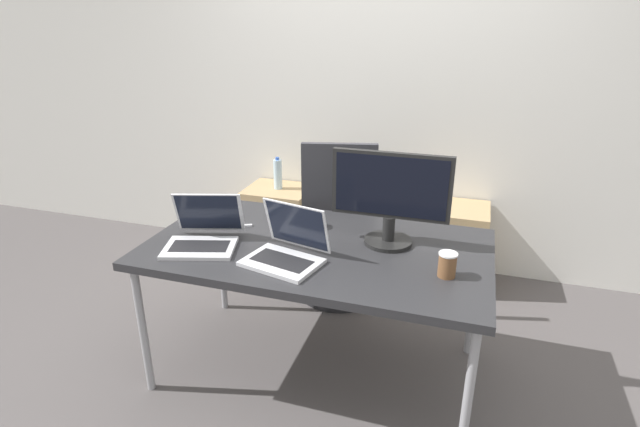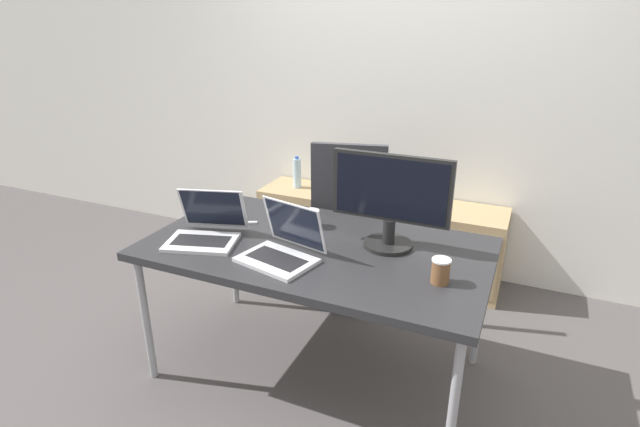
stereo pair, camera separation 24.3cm
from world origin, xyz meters
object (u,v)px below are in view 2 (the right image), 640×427
cabinet_left (298,222)px  coffee_cup_white (311,218)px  office_chair (351,240)px  laptop_right (283,248)px  water_bottle (297,173)px  monitor (391,199)px  coffee_cup_brown (441,271)px  cabinet_right (467,251)px  mouse (315,239)px  laptop_left (206,230)px

cabinet_left → coffee_cup_white: 1.27m
office_chair → laptop_right: 1.01m
office_chair → water_bottle: size_ratio=4.60×
office_chair → laptop_right: size_ratio=2.92×
cabinet_left → laptop_right: laptop_right is taller
monitor → coffee_cup_brown: (0.30, -0.26, -0.19)m
cabinet_left → water_bottle: 0.40m
cabinet_right → coffee_cup_brown: 1.43m
mouse → laptop_right: bearing=-106.6°
coffee_cup_white → coffee_cup_brown: 0.81m
cabinet_right → monitor: (-0.26, -1.08, 0.70)m
monitor → mouse: 0.43m
office_chair → laptop_left: (-0.44, -0.92, 0.36)m
laptop_right → mouse: size_ratio=6.52×
monitor → laptop_left: bearing=-160.9°
mouse → coffee_cup_brown: size_ratio=0.53×
coffee_cup_white → mouse: bearing=-59.9°
mouse → water_bottle: bearing=120.1°
monitor → mouse: (-0.35, -0.10, -0.23)m
laptop_right → monitor: 0.55m
cabinet_left → monitor: bearing=-46.3°
cabinet_left → coffee_cup_white: coffee_cup_white is taller
cabinet_right → water_bottle: size_ratio=2.35×
office_chair → coffee_cup_white: 0.66m
laptop_right → coffee_cup_white: laptop_right is taller
cabinet_left → mouse: 1.44m
monitor → coffee_cup_brown: bearing=-40.2°
cabinet_right → monitor: size_ratio=1.00×
cabinet_left → coffee_cup_white: size_ratio=6.20×
mouse → coffee_cup_white: (-0.10, 0.17, 0.03)m
laptop_left → coffee_cup_white: (0.41, 0.37, -0.00)m
water_bottle → laptop_right: bearing=-66.1°
mouse → laptop_left: bearing=-159.0°
monitor → mouse: bearing=-164.0°
cabinet_right → laptop_right: 1.63m
laptop_right → coffee_cup_white: bearing=94.9°
coffee_cup_brown → cabinet_left: bearing=135.0°
cabinet_right → coffee_cup_white: 1.33m
cabinet_left → monitor: monitor is taller
office_chair → cabinet_left: (-0.61, 0.45, -0.15)m
laptop_left → mouse: bearing=21.0°
water_bottle → laptop_left: bearing=-82.9°
monitor → coffee_cup_brown: monitor is taller
laptop_left → coffee_cup_brown: laptop_left is taller
cabinet_right → laptop_left: bearing=-129.3°
laptop_right → mouse: 0.23m
cabinet_right → laptop_left: laptop_left is taller
monitor → coffee_cup_white: size_ratio=6.18×
cabinet_right → mouse: 1.41m
office_chair → cabinet_right: (0.69, 0.45, -0.15)m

